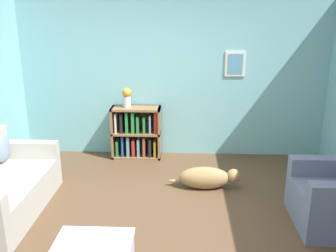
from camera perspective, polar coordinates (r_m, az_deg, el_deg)
The scene contains 5 objects.
ground_plane at distance 4.54m, azimuth -0.23°, elevation -14.30°, with size 14.00×14.00×0.00m, color brown.
wall_back at distance 6.21m, azimuth 0.77°, elevation 7.30°, with size 5.60×0.13×2.60m.
bookshelf at distance 6.25m, azimuth -4.81°, elevation -1.10°, with size 0.81×0.34×0.86m.
dog at distance 5.25m, azimuth 5.98°, elevation -7.83°, with size 1.00×0.28×0.31m.
vase at distance 6.09m, azimuth -6.28°, elevation 4.49°, with size 0.15×0.15×0.32m.
Camera 1 is at (0.19, -3.86, 2.38)m, focal length 40.00 mm.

